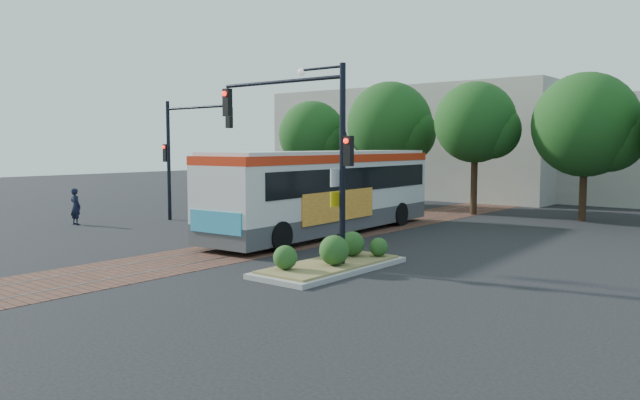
{
  "coord_description": "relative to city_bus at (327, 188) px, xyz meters",
  "views": [
    {
      "loc": [
        16.31,
        -15.76,
        3.78
      ],
      "look_at": [
        0.68,
        3.59,
        1.6
      ],
      "focal_mm": 35.0,
      "sensor_mm": 36.0,
      "label": 1
    }
  ],
  "objects": [
    {
      "name": "ground",
      "position": [
        0.16,
        -5.12,
        -1.97
      ],
      "size": [
        120.0,
        120.0,
        0.0
      ],
      "primitive_type": "plane",
      "color": "black",
      "rests_on": "ground"
    },
    {
      "name": "trackbed",
      "position": [
        0.16,
        -1.12,
        -1.97
      ],
      "size": [
        3.6,
        40.0,
        0.02
      ],
      "color": "brown",
      "rests_on": "ground"
    },
    {
      "name": "tree_row",
      "position": [
        1.37,
        11.29,
        2.88
      ],
      "size": [
        26.4,
        5.6,
        7.67
      ],
      "color": "#382314",
      "rests_on": "ground"
    },
    {
      "name": "warehouses",
      "position": [
        -0.37,
        23.62,
        1.84
      ],
      "size": [
        40.0,
        13.0,
        8.0
      ],
      "color": "#ADA899",
      "rests_on": "ground"
    },
    {
      "name": "city_bus",
      "position": [
        0.0,
        0.0,
        0.0
      ],
      "size": [
        3.57,
        13.38,
        3.54
      ],
      "rotation": [
        0.0,
        0.0,
        0.06
      ],
      "color": "#424244",
      "rests_on": "ground"
    },
    {
      "name": "traffic_island",
      "position": [
        4.98,
        -6.02,
        -1.64
      ],
      "size": [
        2.2,
        5.2,
        1.13
      ],
      "color": "gray",
      "rests_on": "ground"
    },
    {
      "name": "signal_pole_main",
      "position": [
        4.02,
        -5.93,
        2.18
      ],
      "size": [
        5.49,
        0.46,
        6.0
      ],
      "color": "black",
      "rests_on": "ground"
    },
    {
      "name": "signal_pole_left",
      "position": [
        -8.21,
        -1.13,
        1.89
      ],
      "size": [
        4.99,
        0.34,
        6.0
      ],
      "color": "black",
      "rests_on": "ground"
    },
    {
      "name": "officer",
      "position": [
        -11.19,
        -5.21,
        -1.1
      ],
      "size": [
        0.66,
        0.45,
        1.75
      ],
      "primitive_type": "imported",
      "rotation": [
        0.0,
        0.0,
        3.19
      ],
      "color": "black",
      "rests_on": "ground"
    },
    {
      "name": "parked_car",
      "position": [
        -3.83,
        6.67,
        -1.34
      ],
      "size": [
        4.75,
        3.37,
        1.28
      ],
      "primitive_type": "imported",
      "rotation": [
        0.0,
        0.0,
        1.17
      ],
      "color": "black",
      "rests_on": "ground"
    }
  ]
}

